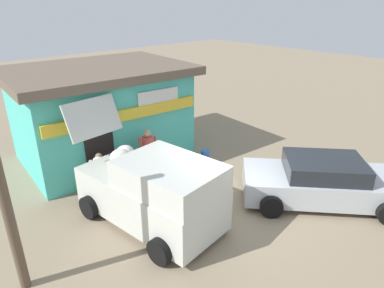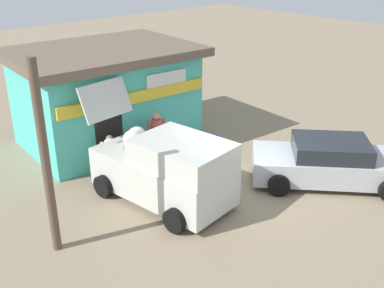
# 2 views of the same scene
# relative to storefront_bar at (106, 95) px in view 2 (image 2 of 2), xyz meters

# --- Properties ---
(ground_plane) EXTENTS (60.00, 60.00, 0.00)m
(ground_plane) POSITION_rel_storefront_bar_xyz_m (0.77, -5.64, -1.68)
(ground_plane) COLOR gray
(storefront_bar) EXTENTS (6.27, 4.88, 3.29)m
(storefront_bar) POSITION_rel_storefront_bar_xyz_m (0.00, 0.00, 0.00)
(storefront_bar) COLOR #4CC6B7
(storefront_bar) RESTS_ON ground_plane
(delivery_van) EXTENTS (2.55, 4.50, 2.88)m
(delivery_van) POSITION_rel_storefront_bar_xyz_m (-1.13, -4.57, -0.74)
(delivery_van) COLOR silver
(delivery_van) RESTS_ON ground_plane
(parked_sedan) EXTENTS (4.26, 4.45, 1.31)m
(parked_sedan) POSITION_rel_storefront_bar_xyz_m (3.04, -6.93, -1.06)
(parked_sedan) COLOR #B2B7BC
(parked_sedan) RESTS_ON ground_plane
(vendor_standing) EXTENTS (0.52, 0.45, 1.69)m
(vendor_standing) POSITION_rel_storefront_bar_xyz_m (0.16, -2.55, -0.70)
(vendor_standing) COLOR navy
(vendor_standing) RESTS_ON ground_plane
(customer_bending) EXTENTS (0.71, 0.75, 1.26)m
(customer_bending) POSITION_rel_storefront_bar_xyz_m (-1.54, -2.54, -0.89)
(customer_bending) COLOR #726047
(customer_bending) RESTS_ON ground_plane
(unloaded_banana_pile) EXTENTS (0.75, 0.79, 0.43)m
(unloaded_banana_pile) POSITION_rel_storefront_bar_xyz_m (-1.58, -1.15, -1.49)
(unloaded_banana_pile) COLOR silver
(unloaded_banana_pile) RESTS_ON ground_plane
(paint_bucket) EXTENTS (0.31, 0.31, 0.38)m
(paint_bucket) POSITION_rel_storefront_bar_xyz_m (2.46, -2.78, -1.49)
(paint_bucket) COLOR blue
(paint_bucket) RESTS_ON ground_plane
(utility_pole) EXTENTS (0.20, 0.20, 4.46)m
(utility_pole) POSITION_rel_storefront_bar_xyz_m (-4.37, -4.55, 0.55)
(utility_pole) COLOR brown
(utility_pole) RESTS_ON ground_plane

